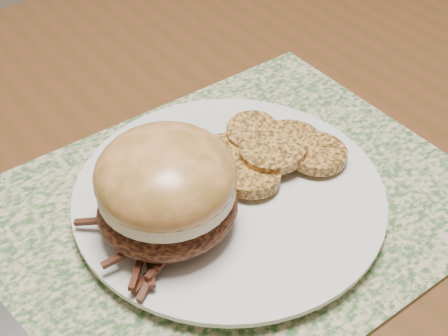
# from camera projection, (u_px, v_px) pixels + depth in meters

# --- Properties ---
(dining_table) EXTENTS (1.50, 0.90, 0.75)m
(dining_table) POSITION_uv_depth(u_px,v_px,m) (328.00, 179.00, 0.71)
(dining_table) COLOR #573019
(dining_table) RESTS_ON ground
(placemat) EXTENTS (0.45, 0.33, 0.00)m
(placemat) POSITION_uv_depth(u_px,v_px,m) (221.00, 214.00, 0.55)
(placemat) COLOR #385C2F
(placemat) RESTS_ON dining_table
(dinner_plate) EXTENTS (0.26, 0.26, 0.02)m
(dinner_plate) POSITION_uv_depth(u_px,v_px,m) (229.00, 197.00, 0.55)
(dinner_plate) COLOR silver
(dinner_plate) RESTS_ON placemat
(pork_sandwich) EXTENTS (0.12, 0.11, 0.09)m
(pork_sandwich) POSITION_uv_depth(u_px,v_px,m) (167.00, 189.00, 0.49)
(pork_sandwich) COLOR black
(pork_sandwich) RESTS_ON dinner_plate
(roasted_potatoes) EXTENTS (0.14, 0.13, 0.03)m
(roasted_potatoes) POSITION_uv_depth(u_px,v_px,m) (270.00, 150.00, 0.58)
(roasted_potatoes) COLOR #B97D36
(roasted_potatoes) RESTS_ON dinner_plate
(fork) EXTENTS (0.04, 0.20, 0.00)m
(fork) POSITION_uv_depth(u_px,v_px,m) (2.00, 322.00, 0.47)
(fork) COLOR silver
(fork) RESTS_ON placemat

